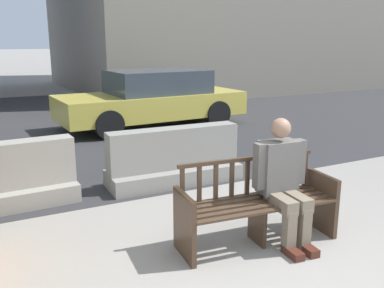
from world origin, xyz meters
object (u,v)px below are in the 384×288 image
Objects in this scene: jersey_barrier_centre at (174,161)px; car_taxi_near at (153,98)px; street_bench at (257,206)px; seated_person at (283,178)px.

car_taxi_near reaches higher than jersey_barrier_centre.
street_bench is 0.38× the size of car_taxi_near.
car_taxi_near is (1.15, 6.38, 0.00)m from seated_person.
car_taxi_near is at bearing 79.80° from seated_person.
seated_person is (0.26, -0.08, 0.29)m from street_bench.
jersey_barrier_centre is 4.38m from car_taxi_near.
jersey_barrier_centre is 0.44× the size of car_taxi_near.
seated_person is at bearing -84.56° from jersey_barrier_centre.
car_taxi_near is at bearing 77.39° from street_bench.
jersey_barrier_centre is at bearing -108.18° from car_taxi_near.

